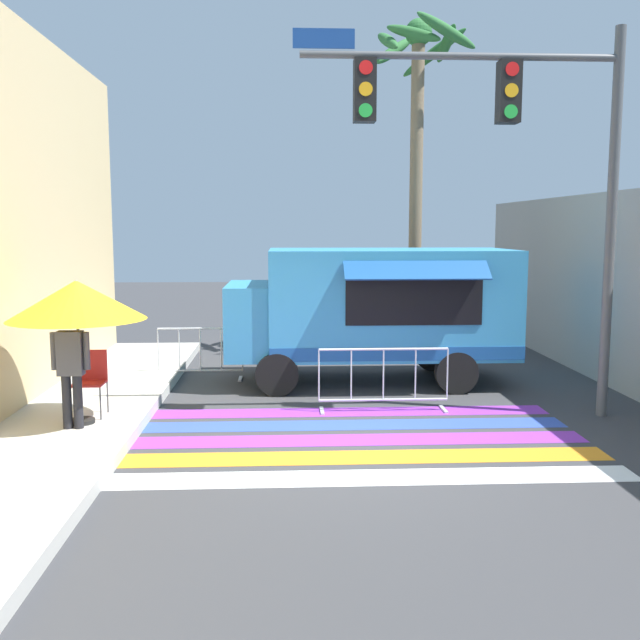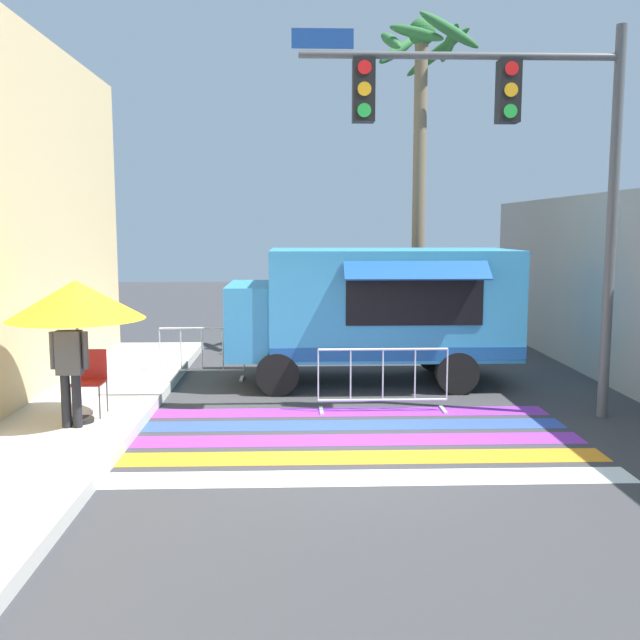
{
  "view_description": "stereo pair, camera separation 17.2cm",
  "coord_description": "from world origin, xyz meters",
  "views": [
    {
      "loc": [
        -0.99,
        -9.21,
        2.94
      ],
      "look_at": [
        -0.41,
        2.69,
        1.4
      ],
      "focal_mm": 40.0,
      "sensor_mm": 36.0,
      "label": 1
    },
    {
      "loc": [
        -0.82,
        -9.21,
        2.94
      ],
      "look_at": [
        -0.41,
        2.69,
        1.4
      ],
      "focal_mm": 40.0,
      "sensor_mm": 36.0,
      "label": 2
    }
  ],
  "objects": [
    {
      "name": "barricade_front",
      "position": [
        0.58,
        1.97,
        0.51
      ],
      "size": [
        2.1,
        0.44,
        1.03
      ],
      "color": "#B7BABF",
      "rests_on": "ground_plane"
    },
    {
      "name": "food_truck",
      "position": [
        0.57,
        4.16,
        1.47
      ],
      "size": [
        5.33,
        2.72,
        2.54
      ],
      "color": "#338CBF",
      "rests_on": "ground_plane"
    },
    {
      "name": "vendor_person",
      "position": [
        -3.94,
        0.57,
        1.08
      ],
      "size": [
        0.53,
        0.21,
        1.61
      ],
      "rotation": [
        0.0,
        0.0,
        0.15
      ],
      "color": "black",
      "rests_on": "sidewalk_left"
    },
    {
      "name": "crosswalk_painted",
      "position": [
        0.0,
        0.4,
        0.0
      ],
      "size": [
        6.4,
        3.6,
        0.01
      ],
      "color": "white",
      "rests_on": "ground_plane"
    },
    {
      "name": "palm_tree",
      "position": [
        2.03,
        7.16,
        5.48
      ],
      "size": [
        2.33,
        2.63,
        7.55
      ],
      "color": "#7A664C",
      "rests_on": "ground_plane"
    },
    {
      "name": "traffic_signal_pole",
      "position": [
        2.36,
        1.51,
        4.23
      ],
      "size": [
        4.93,
        0.29,
        5.9
      ],
      "color": "#515456",
      "rests_on": "ground_plane"
    },
    {
      "name": "barricade_side",
      "position": [
        -2.65,
        4.49,
        0.5
      ],
      "size": [
        1.65,
        0.44,
        1.03
      ],
      "color": "#B7BABF",
      "rests_on": "ground_plane"
    },
    {
      "name": "patio_umbrella",
      "position": [
        -3.9,
        0.82,
        1.93
      ],
      "size": [
        1.91,
        1.91,
        2.04
      ],
      "color": "black",
      "rests_on": "sidewalk_left"
    },
    {
      "name": "concrete_wall_right",
      "position": [
        5.11,
        3.0,
        1.81
      ],
      "size": [
        0.2,
        16.0,
        3.61
      ],
      "color": "gray",
      "rests_on": "ground_plane"
    },
    {
      "name": "folding_chair",
      "position": [
        -3.89,
        1.31,
        0.76
      ],
      "size": [
        0.44,
        0.44,
        0.96
      ],
      "rotation": [
        0.0,
        0.0,
        0.39
      ],
      "color": "#4C4C51",
      "rests_on": "sidewalk_left"
    },
    {
      "name": "ground_plane",
      "position": [
        0.0,
        0.0,
        0.0
      ],
      "size": [
        60.0,
        60.0,
        0.0
      ],
      "primitive_type": "plane",
      "color": "#38383A"
    }
  ]
}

